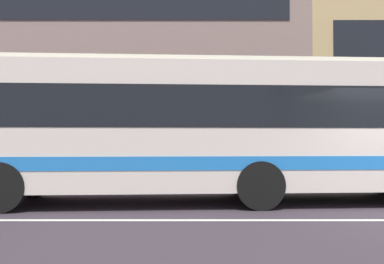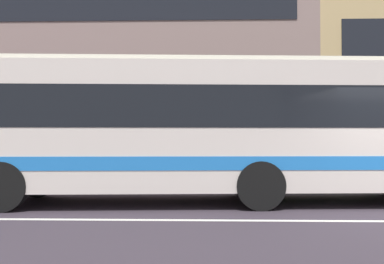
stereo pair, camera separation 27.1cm
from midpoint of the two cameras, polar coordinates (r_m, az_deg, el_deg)
The scene contains 2 objects.
apartment_block_left at distance 24.92m, azimuth -15.46°, elevation 11.52°, with size 24.47×9.28×13.70m.
transit_bus at distance 10.05m, azimuth 4.63°, elevation 0.80°, with size 11.14×3.24×3.18m.
Camera 2 is at (-3.92, -7.78, 1.42)m, focal length 40.93 mm.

